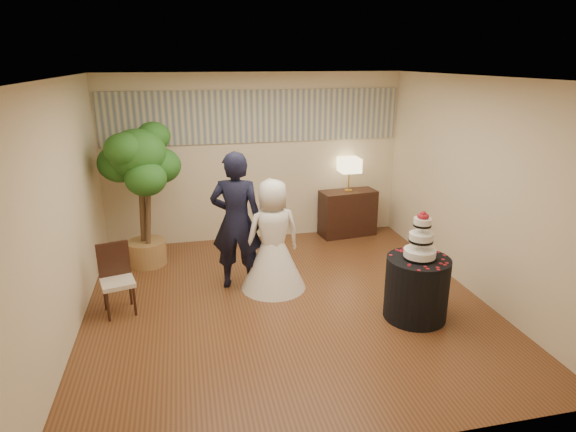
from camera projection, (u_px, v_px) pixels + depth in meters
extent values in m
cube|color=brown|center=(287.00, 303.00, 6.19)|extent=(5.00, 5.00, 0.00)
cube|color=white|center=(287.00, 77.00, 5.32)|extent=(5.00, 5.00, 0.00)
cube|color=beige|center=(255.00, 159.00, 8.07)|extent=(5.00, 0.06, 2.80)
cube|color=beige|center=(362.00, 294.00, 3.43)|extent=(5.00, 0.06, 2.80)
cube|color=beige|center=(63.00, 213.00, 5.24)|extent=(0.06, 5.00, 2.80)
cube|color=beige|center=(474.00, 187.00, 6.26)|extent=(0.06, 5.00, 2.80)
cube|color=#9D9D8F|center=(255.00, 116.00, 7.83)|extent=(4.90, 0.02, 0.85)
imported|color=black|center=(236.00, 221.00, 6.38)|extent=(0.79, 0.62, 1.89)
imported|color=white|center=(273.00, 235.00, 6.39)|extent=(1.01, 1.01, 1.53)
cylinder|color=black|center=(416.00, 288.00, 5.75)|extent=(0.93, 0.93, 0.77)
cube|color=black|center=(348.00, 213.00, 8.49)|extent=(1.01, 0.54, 0.81)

